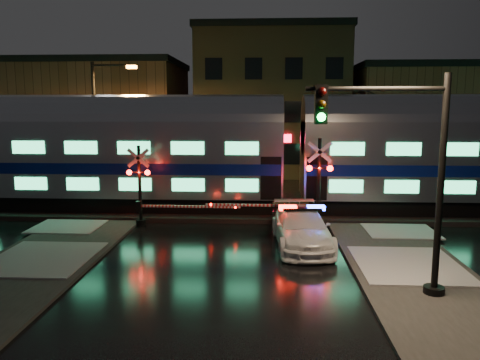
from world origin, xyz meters
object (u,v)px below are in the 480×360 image
crossing_signal_left (147,193)px  streetlight (100,121)px  crossing_signal_right (311,192)px  police_car (302,228)px  traffic_light (405,182)px

crossing_signal_left → streetlight: streetlight is taller
crossing_signal_right → streetlight: bearing=151.0°
crossing_signal_right → streetlight: (-12.09, 6.69, 3.00)m
police_car → crossing_signal_left: (-6.96, 2.86, 0.80)m
police_car → streetlight: (-11.46, 9.56, 3.97)m
crossing_signal_right → crossing_signal_left: 7.58m
traffic_light → crossing_signal_left: bearing=140.2°
crossing_signal_right → streetlight: streetlight is taller
crossing_signal_left → streetlight: bearing=123.9°
crossing_signal_right → crossing_signal_left: (-7.58, -0.01, -0.16)m
police_car → crossing_signal_left: size_ratio=0.99×
crossing_signal_right → traffic_light: (1.86, -7.84, 1.72)m
streetlight → traffic_light: bearing=-46.2°
crossing_signal_right → traffic_light: size_ratio=0.91×
crossing_signal_right → traffic_light: bearing=-76.6°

